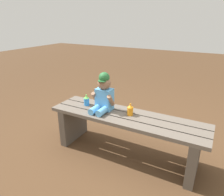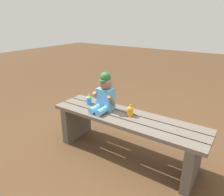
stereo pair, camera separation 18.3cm
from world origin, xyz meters
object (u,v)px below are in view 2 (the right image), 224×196
Objects in this scene: park_bench at (126,129)px; sippy_cup_left at (89,99)px; child_figure at (105,94)px; sippy_cup_right at (130,110)px.

park_bench is 12.92× the size of sippy_cup_left.
sippy_cup_left is (-0.50, 0.03, 0.21)m from park_bench.
child_figure is 3.26× the size of sippy_cup_left.
sippy_cup_right is (0.53, 0.00, 0.00)m from sippy_cup_left.
child_figure reaches higher than sippy_cup_right.
park_bench is at bearing -2.76° from child_figure.
sippy_cup_right is at bearing 3.12° from child_figure.
park_bench is at bearing -135.19° from sippy_cup_right.
child_figure is 3.26× the size of sippy_cup_right.
sippy_cup_left reaches higher than park_bench.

